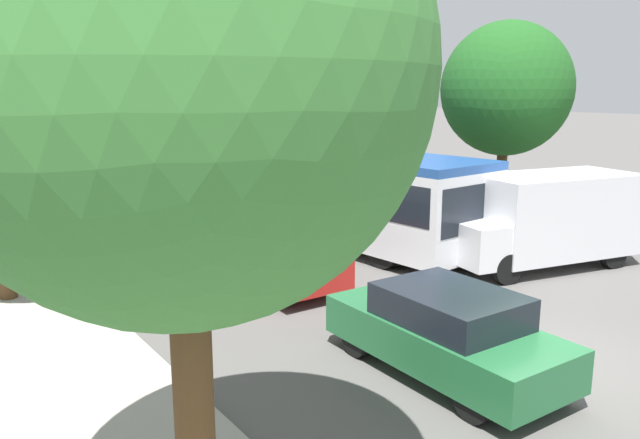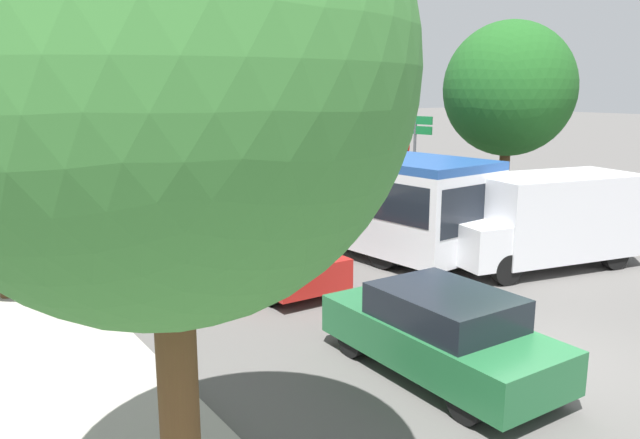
% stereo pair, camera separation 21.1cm
% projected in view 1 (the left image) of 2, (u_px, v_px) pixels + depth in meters
% --- Properties ---
extents(ground_plane, '(200.00, 200.00, 0.00)m').
position_uv_depth(ground_plane, '(538.00, 358.00, 10.31)').
color(ground_plane, '#565451').
extents(articulated_bus, '(4.21, 17.92, 2.64)m').
position_uv_depth(articulated_bus, '(259.00, 174.00, 21.16)').
color(articulated_bus, silver).
rests_on(articulated_bus, ground).
extents(city_bus_rear, '(2.66, 11.51, 2.47)m').
position_uv_depth(city_bus_rear, '(5.00, 134.00, 41.40)').
color(city_bus_rear, silver).
rests_on(city_bus_rear, ground).
extents(queued_car_green, '(1.74, 4.00, 1.38)m').
position_uv_depth(queued_car_green, '(445.00, 331.00, 9.62)').
color(queued_car_green, '#236638').
rests_on(queued_car_green, ground).
extents(queued_car_red, '(1.76, 4.05, 1.40)m').
position_uv_depth(queued_car_red, '(272.00, 254.00, 14.12)').
color(queued_car_red, '#B21E19').
rests_on(queued_car_red, ground).
extents(queued_car_navy, '(1.89, 4.36, 1.51)m').
position_uv_depth(queued_car_navy, '(176.00, 215.00, 18.14)').
color(queued_car_navy, navy).
rests_on(queued_car_navy, ground).
extents(queued_car_black, '(1.84, 4.23, 1.46)m').
position_uv_depth(queued_car_black, '(126.00, 192.00, 22.42)').
color(queued_car_black, black).
rests_on(queued_car_black, ground).
extents(queued_car_tan, '(1.91, 4.40, 1.52)m').
position_uv_depth(queued_car_tan, '(76.00, 175.00, 26.59)').
color(queued_car_tan, tan).
rests_on(queued_car_tan, ground).
extents(queued_car_silver, '(1.87, 4.30, 1.49)m').
position_uv_depth(queued_car_silver, '(50.00, 163.00, 30.74)').
color(queued_car_silver, '#B7BABF').
rests_on(queued_car_silver, ground).
extents(white_van, '(5.29, 2.93, 2.31)m').
position_uv_depth(white_van, '(546.00, 217.00, 15.46)').
color(white_van, silver).
rests_on(white_van, ground).
extents(traffic_light, '(0.37, 0.39, 3.40)m').
position_uv_depth(traffic_light, '(264.00, 160.00, 16.74)').
color(traffic_light, '#56595E').
rests_on(traffic_light, ground).
extents(no_entry_sign, '(0.70, 0.08, 2.82)m').
position_uv_depth(no_entry_sign, '(399.00, 165.00, 20.66)').
color(no_entry_sign, '#56595E').
rests_on(no_entry_sign, ground).
extents(direction_sign_post, '(0.31, 1.39, 3.60)m').
position_uv_depth(direction_sign_post, '(412.00, 142.00, 21.85)').
color(direction_sign_post, '#56595E').
rests_on(direction_sign_post, ground).
extents(tree_left_near, '(4.16, 4.16, 6.65)m').
position_uv_depth(tree_left_near, '(179.00, 70.00, 5.00)').
color(tree_left_near, '#51381E').
rests_on(tree_left_near, ground).
extents(tree_right_near, '(3.98, 3.98, 6.40)m').
position_uv_depth(tree_right_near, '(506.00, 89.00, 19.09)').
color(tree_right_near, '#51381E').
rests_on(tree_right_near, ground).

